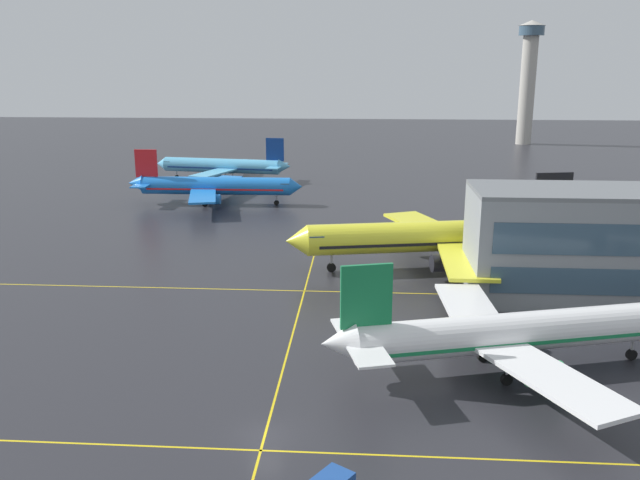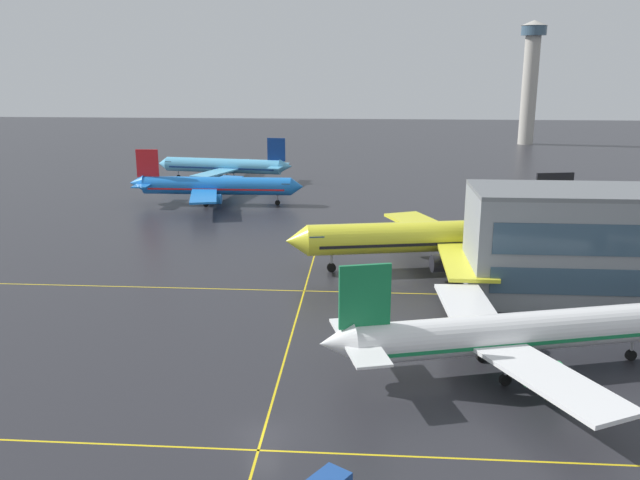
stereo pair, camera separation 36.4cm
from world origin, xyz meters
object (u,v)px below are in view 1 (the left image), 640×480
airliner_second_row (439,237)px  control_tower (528,74)px  airliner_front_gate (511,333)px  airliner_far_left_stand (223,166)px  airliner_third_row (214,186)px

airliner_second_row → control_tower: (44.99, 149.58, 19.43)m
airliner_front_gate → airliner_second_row: bearing=95.5°
airliner_second_row → airliner_far_left_stand: size_ratio=1.22×
airliner_second_row → control_tower: bearing=73.3°
airliner_far_left_stand → control_tower: size_ratio=0.82×
airliner_third_row → airliner_far_left_stand: size_ratio=1.03×
airliner_third_row → airliner_front_gate: bearing=-58.9°
airliner_far_left_stand → control_tower: 122.73m
airliner_third_row → control_tower: 140.22m
control_tower → airliner_second_row: bearing=-106.7°
airliner_far_left_stand → control_tower: bearing=42.7°
airliner_third_row → airliner_second_row: bearing=-44.9°
airliner_second_row → airliner_far_left_stand: bearing=123.1°
airliner_second_row → airliner_third_row: (-40.07, 39.93, -0.69)m
airliner_second_row → airliner_far_left_stand: airliner_second_row is taller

